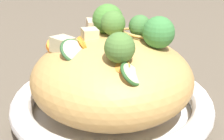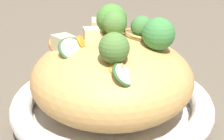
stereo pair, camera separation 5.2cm
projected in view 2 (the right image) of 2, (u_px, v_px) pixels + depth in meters
name	position (u px, v px, depth m)	size (l,w,h in m)	color
ground_plane	(112.00, 121.00, 0.55)	(3.00, 3.00, 0.00)	brown
serving_bowl	(112.00, 107.00, 0.54)	(0.32, 0.32, 0.05)	white
noodle_heap	(112.00, 77.00, 0.52)	(0.25, 0.25, 0.13)	tan
broccoli_florets	(128.00, 30.00, 0.50)	(0.18, 0.14, 0.06)	#9EB66F
carrot_coins	(75.00, 48.00, 0.50)	(0.12, 0.14, 0.04)	orange
zucchini_slices	(91.00, 59.00, 0.45)	(0.10, 0.13, 0.04)	beige
chicken_chunks	(88.00, 34.00, 0.54)	(0.11, 0.08, 0.04)	beige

